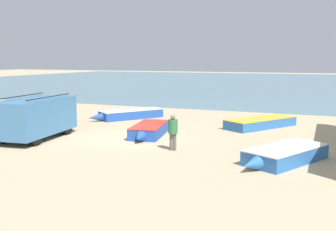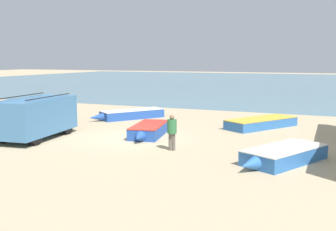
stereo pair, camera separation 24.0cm
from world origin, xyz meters
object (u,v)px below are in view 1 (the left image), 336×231
(fisherman_1, at_px, (60,106))
(fisherman_0, at_px, (173,129))
(fishing_rowboat_1, at_px, (129,114))
(fishing_rowboat_3, at_px, (284,155))
(parked_van, at_px, (36,117))
(fishing_rowboat_2, at_px, (263,122))
(fishing_rowboat_0, at_px, (149,130))

(fisherman_1, bearing_deg, fisherman_0, -87.58)
(fishing_rowboat_1, xyz_separation_m, fishing_rowboat_3, (10.91, -7.73, -0.00))
(parked_van, xyz_separation_m, fisherman_1, (-2.46, 5.08, -0.16))
(fishing_rowboat_3, height_order, fisherman_1, fisherman_1)
(fishing_rowboat_2, distance_m, fisherman_0, 8.04)
(fishing_rowboat_3, distance_m, fisherman_0, 4.82)
(fishing_rowboat_1, distance_m, fishing_rowboat_2, 8.87)
(parked_van, distance_m, fishing_rowboat_2, 12.72)
(fisherman_1, bearing_deg, fishing_rowboat_0, -78.31)
(fishing_rowboat_2, height_order, fishing_rowboat_3, fishing_rowboat_3)
(fisherman_1, bearing_deg, fishing_rowboat_2, -49.14)
(parked_van, xyz_separation_m, fishing_rowboat_2, (10.07, 7.72, -0.85))
(fishing_rowboat_2, bearing_deg, fishing_rowboat_1, 122.98)
(fishing_rowboat_0, relative_size, fishing_rowboat_1, 0.88)
(fishing_rowboat_3, bearing_deg, fishing_rowboat_1, -98.12)
(parked_van, xyz_separation_m, fishing_rowboat_0, (4.95, 2.78, -0.83))
(fisherman_0, bearing_deg, fishing_rowboat_1, -152.44)
(fishing_rowboat_2, relative_size, fisherman_1, 3.25)
(fisherman_0, bearing_deg, parked_van, -100.27)
(fishing_rowboat_2, xyz_separation_m, fisherman_0, (-2.74, -7.53, 0.67))
(parked_van, relative_size, fishing_rowboat_0, 1.16)
(fisherman_0, bearing_deg, fishing_rowboat_3, 75.19)
(parked_van, height_order, fishing_rowboat_2, parked_van)
(fishing_rowboat_2, xyz_separation_m, fishing_rowboat_3, (2.03, -7.78, 0.02))
(fishing_rowboat_0, height_order, fisherman_1, fisherman_1)
(fishing_rowboat_0, xyz_separation_m, fisherman_0, (2.37, -2.58, 0.65))
(parked_van, relative_size, fisherman_1, 3.01)
(fishing_rowboat_3, relative_size, fisherman_1, 2.74)
(fisherman_0, bearing_deg, fishing_rowboat_2, 148.19)
(fishing_rowboat_1, height_order, fisherman_0, fisherman_0)
(parked_van, relative_size, fisherman_0, 3.08)
(fishing_rowboat_0, height_order, fishing_rowboat_2, fishing_rowboat_0)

